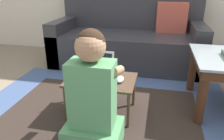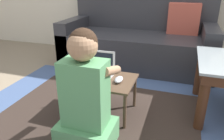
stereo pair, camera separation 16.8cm
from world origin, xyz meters
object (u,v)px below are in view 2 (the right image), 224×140
Objects in this scene: couch at (138,40)px; laptop at (98,71)px; computer_mouse at (119,80)px; person_seated at (86,98)px; laptop_desk at (101,82)px.

laptop is (-0.07, -1.18, 0.03)m from couch.
couch is 16.50× the size of computer_mouse.
person_seated is at bearing -105.16° from computer_mouse.
computer_mouse reaches higher than laptop_desk.
person_seated reaches higher than computer_mouse.
couch is at bearing 86.70° from laptop.
laptop_desk is 0.16m from computer_mouse.
laptop is 0.20m from computer_mouse.
laptop_desk is 0.39m from person_seated.
couch is at bearing 90.71° from person_seated.
laptop is 0.44m from person_seated.
couch is at bearing 95.46° from computer_mouse.
couch reaches higher than laptop.
laptop reaches higher than computer_mouse.
laptop is 0.30× the size of person_seated.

